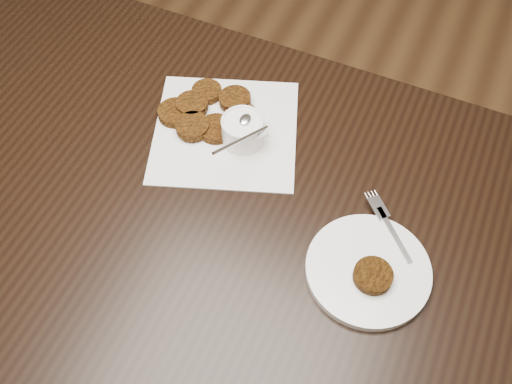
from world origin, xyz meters
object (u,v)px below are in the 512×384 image
Objects in this scene: plate_with_patty at (369,268)px; napkin at (225,131)px; sauce_ramekin at (242,120)px; table at (206,278)px.

napkin is at bearing 153.34° from plate_with_patty.
sauce_ramekin reaches higher than plate_with_patty.
plate_with_patty is at bearing -3.60° from table.
napkin is at bearing 92.01° from table.
table is 11.64× the size of sauce_ramekin.
napkin reaches higher than table.
plate_with_patty is at bearing -26.66° from napkin.
plate_with_patty is (0.31, -0.17, -0.05)m from sauce_ramekin.
sauce_ramekin is (0.04, 0.15, 0.44)m from table.
napkin is 0.07m from sauce_ramekin.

